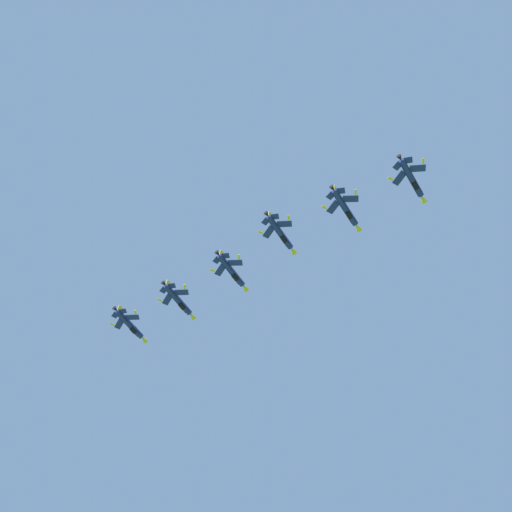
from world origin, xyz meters
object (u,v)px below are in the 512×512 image
at_px(fighter_jet_left_wing, 178,300).
at_px(fighter_jet_right_wing, 232,271).
at_px(fighter_jet_lead, 130,325).
at_px(fighter_jet_left_outer, 280,233).
at_px(fighter_jet_trail_slot, 412,179).
at_px(fighter_jet_right_outer, 345,208).

xyz_separation_m(fighter_jet_left_wing, fighter_jet_right_wing, (15.31, -11.83, -0.08)).
bearing_deg(fighter_jet_lead, fighter_jet_left_wing, -0.97).
relative_size(fighter_jet_left_wing, fighter_jet_left_outer, 1.00).
xyz_separation_m(fighter_jet_left_wing, fighter_jet_trail_slot, (61.24, -45.55, -1.07)).
height_order(fighter_jet_lead, fighter_jet_right_wing, fighter_jet_lead).
height_order(fighter_jet_lead, fighter_jet_left_wing, fighter_jet_lead).
xyz_separation_m(fighter_jet_left_wing, fighter_jet_left_outer, (28.41, -24.28, 2.49)).
height_order(fighter_jet_right_wing, fighter_jet_right_outer, fighter_jet_right_wing).
relative_size(fighter_jet_left_wing, fighter_jet_right_outer, 1.00).
distance_m(fighter_jet_left_wing, fighter_jet_left_outer, 37.46).
bearing_deg(fighter_jet_lead, fighter_jet_right_wing, -0.53).
height_order(fighter_jet_left_wing, fighter_jet_left_outer, fighter_jet_left_outer).
relative_size(fighter_jet_right_wing, fighter_jet_trail_slot, 1.00).
bearing_deg(fighter_jet_left_wing, fighter_jet_lead, 179.03).
bearing_deg(fighter_jet_left_outer, fighter_jet_trail_slot, 4.66).
xyz_separation_m(fighter_jet_left_outer, fighter_jet_trail_slot, (32.83, -21.27, -3.57)).
bearing_deg(fighter_jet_right_outer, fighter_jet_left_outer, -178.23).
relative_size(fighter_jet_left_wing, fighter_jet_right_wing, 1.00).
distance_m(fighter_jet_right_outer, fighter_jet_trail_slot, 19.05).
bearing_deg(fighter_jet_right_outer, fighter_jet_trail_slot, 7.74).
bearing_deg(fighter_jet_left_wing, fighter_jet_right_outer, -1.27).
relative_size(fighter_jet_right_wing, fighter_jet_left_outer, 1.00).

